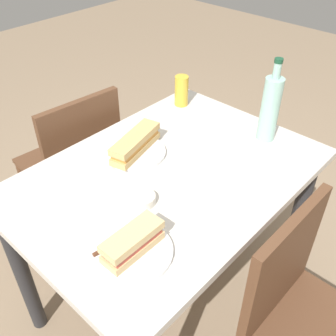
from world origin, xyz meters
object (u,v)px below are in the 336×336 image
Objects in this scene: plate_far at (133,252)px; olive_bowl at (143,199)px; chair_near at (302,317)px; baguette_sandwich_far at (133,242)px; baguette_sandwich_near at (135,143)px; dining_table at (168,198)px; knife_far at (117,242)px; knife_near at (123,148)px; water_bottle at (270,108)px; chair_far at (77,163)px; plate_near at (136,153)px; beer_glass at (181,91)px.

olive_bowl reaches higher than plate_far.
baguette_sandwich_far is (-0.32, 0.41, 0.30)m from chair_near.
baguette_sandwich_near is (0.01, 0.75, 0.30)m from chair_near.
knife_far is (-0.34, -0.12, 0.14)m from dining_table.
water_bottle reaches higher than knife_near.
plate_far is 2.67× the size of olive_bowl.
baguette_sandwich_far reaches higher than dining_table.
baguette_sandwich_near is at bearing 45.66° from baguette_sandwich_far.
water_bottle is at bearing -58.91° from chair_far.
baguette_sandwich_far is at bearing -176.80° from water_bottle.
chair_far is at bearing 75.53° from olive_bowl.
baguette_sandwich_near is 0.48m from plate_far.
baguette_sandwich_near is 0.77× the size of water_bottle.
baguette_sandwich_far is at bearing -141.47° from olive_bowl.
plate_near is at bearing -89.15° from chair_far.
baguette_sandwich_near is at bearing 90.33° from dining_table.
beer_glass is (0.43, 0.09, 0.05)m from knife_near.
baguette_sandwich_far is 1.36× the size of beer_glass.
water_bottle is (0.76, 0.04, 0.09)m from baguette_sandwich_far.
knife_near is at bearing 96.44° from dining_table.
knife_far reaches higher than plate_near.
dining_table is at bearing -83.56° from knife_near.
knife_far is (-0.01, 0.05, -0.03)m from baguette_sandwich_far.
knife_far is at bearing -150.96° from beer_glass.
chair_near reaches higher than plate_far.
knife_far reaches higher than dining_table.
plate_near is 0.05m from knife_near.
baguette_sandwich_far is at bearing -152.18° from dining_table.
plate_near is 0.48m from baguette_sandwich_far.
beer_glass is (0.41, 0.29, 0.19)m from dining_table.
water_bottle is at bearing 3.20° from plate_far.
knife_near is (-0.02, -0.38, 0.27)m from chair_far.
water_bottle is at bearing -8.41° from olive_bowl.
knife_near is 0.49m from plate_far.
dining_table is at bearing -89.67° from plate_near.
plate_near is at bearing 145.07° from water_bottle.
baguette_sandwich_near reaches higher than dining_table.
plate_far is (-0.33, -0.18, 0.13)m from dining_table.
chair_near is 0.62m from olive_bowl.
chair_near is at bearing -89.39° from knife_near.
chair_far is at bearing 90.85° from plate_near.
water_bottle reaches higher than chair_near.
baguette_sandwich_far is at bearing -147.60° from beer_glass.
chair_far is 0.88m from baguette_sandwich_far.
plate_near is at bearing 90.33° from dining_table.
knife_near is 0.46m from knife_far.
knife_near is 1.97× the size of olive_bowl.
baguette_sandwich_near is at bearing 145.07° from water_bottle.
baguette_sandwich_far is (-0.33, -0.76, 0.30)m from chair_far.
baguette_sandwich_near is at bearing -162.41° from beer_glass.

